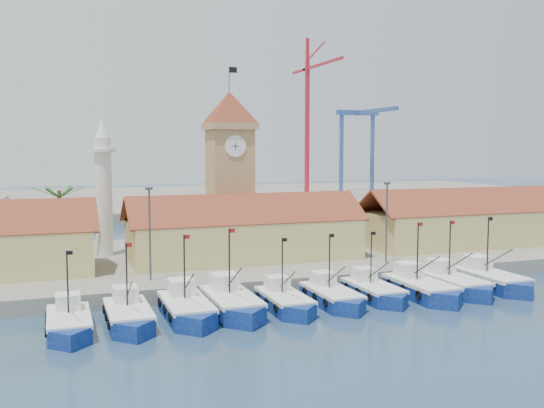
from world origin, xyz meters
name	(u,v)px	position (x,y,z in m)	size (l,w,h in m)	color
ground	(314,316)	(0.00, 0.00, 0.00)	(400.00, 400.00, 0.00)	#1D374E
quay	(235,259)	(0.00, 24.00, 0.75)	(140.00, 32.00, 1.50)	gray
terminal	(140,201)	(0.00, 110.00, 1.00)	(240.00, 80.00, 2.00)	gray
boat_0	(69,325)	(-19.77, 1.87, 0.69)	(3.23, 8.85, 6.70)	navy
boat_1	(129,317)	(-15.21, 2.31, 0.72)	(3.38, 9.27, 7.01)	navy
boat_2	(187,310)	(-10.40, 2.66, 0.77)	(3.58, 9.80, 7.41)	navy
boat_3	(233,305)	(-6.38, 2.96, 0.80)	(3.73, 10.23, 7.74)	navy
boat_4	(286,303)	(-1.68, 2.45, 0.69)	(3.23, 8.86, 6.70)	navy
boat_5	(333,298)	(3.03, 2.66, 0.71)	(3.29, 9.01, 6.82)	navy
boat_6	(375,292)	(7.64, 3.18, 0.70)	(3.25, 8.90, 6.74)	navy
boat_7	(422,290)	(12.25, 2.27, 0.78)	(3.65, 10.01, 7.57)	navy
boat_8	(455,285)	(16.42, 2.93, 0.77)	(3.62, 9.91, 7.50)	navy
boat_9	(493,281)	(21.10, 2.99, 0.79)	(3.70, 10.15, 7.68)	navy
hall_center	(244,237)	(0.00, 20.00, 3.99)	(27.04, 10.13, 7.61)	tan
hall_right	(473,226)	(32.00, 20.00, 3.99)	(31.20, 10.13, 7.61)	tan
clock_tower	(230,167)	(0.00, 26.00, 11.96)	(5.80, 5.80, 22.70)	tan
minaret	(103,187)	(-15.00, 28.00, 9.73)	(3.00, 3.00, 16.30)	silver
palm_tree	(60,219)	(-20.00, 26.00, 6.25)	(5.60, 5.03, 8.39)	brown
lamp_posts	(272,224)	(0.50, 12.00, 6.48)	(80.70, 0.25, 9.03)	#3F3F44
crane_red_right	(309,109)	(44.20, 103.83, 24.92)	(1.00, 30.93, 41.55)	red
gantry	(363,128)	(62.00, 106.65, 20.04)	(13.00, 22.00, 23.20)	#32569B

